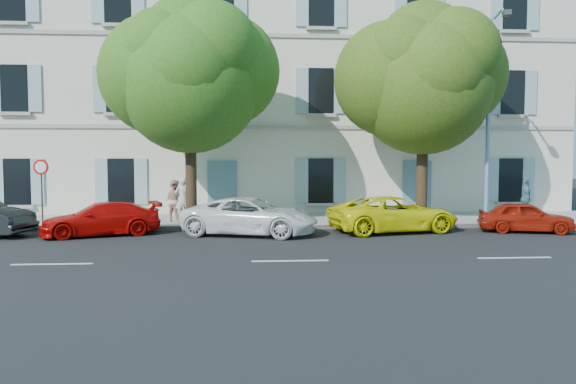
{
  "coord_description": "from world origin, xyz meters",
  "views": [
    {
      "loc": [
        -1.1,
        -18.32,
        2.72
      ],
      "look_at": [
        0.38,
        2.0,
        1.4
      ],
      "focal_mm": 35.0,
      "sensor_mm": 36.0,
      "label": 1
    }
  ],
  "objects": [
    {
      "name": "road_sign",
      "position": [
        -8.59,
        2.71,
        1.91
      ],
      "size": [
        0.56,
        0.1,
        2.44
      ],
      "color": "#383A3D",
      "rests_on": "sidewalk"
    },
    {
      "name": "car_white_coupe",
      "position": [
        -1.0,
        0.87,
        0.64
      ],
      "size": [
        5.06,
        3.38,
        1.29
      ],
      "primitive_type": "imported",
      "rotation": [
        0.0,
        0.0,
        1.28
      ],
      "color": "white",
      "rests_on": "ground"
    },
    {
      "name": "building",
      "position": [
        0.0,
        10.2,
        6.0
      ],
      "size": [
        28.0,
        7.0,
        12.0
      ],
      "primitive_type": "cube",
      "color": "beige",
      "rests_on": "ground"
    },
    {
      "name": "tree_left",
      "position": [
        -3.19,
        2.83,
        5.44
      ],
      "size": [
        5.31,
        5.31,
        8.22
      ],
      "color": "#3A2819",
      "rests_on": "sidewalk"
    },
    {
      "name": "kerb",
      "position": [
        0.0,
        2.28,
        0.08
      ],
      "size": [
        36.0,
        0.16,
        0.16
      ],
      "primitive_type": "cube",
      "color": "#9E998E",
      "rests_on": "ground"
    },
    {
      "name": "tree_right",
      "position": [
        5.72,
        3.15,
        5.4
      ],
      "size": [
        5.31,
        5.31,
        8.18
      ],
      "color": "#3A2819",
      "rests_on": "sidewalk"
    },
    {
      "name": "car_red_hatchback",
      "position": [
        8.76,
        0.82,
        0.55
      ],
      "size": [
        3.43,
        2.09,
        1.09
      ],
      "primitive_type": "imported",
      "rotation": [
        0.0,
        0.0,
        1.3
      ],
      "color": "maroon",
      "rests_on": "ground"
    },
    {
      "name": "pedestrian_c",
      "position": [
        10.06,
        3.35,
        1.01
      ],
      "size": [
        0.69,
        1.09,
        1.73
      ],
      "primitive_type": "imported",
      "rotation": [
        0.0,
        0.0,
        1.28
      ],
      "color": "teal",
      "rests_on": "sidewalk"
    },
    {
      "name": "pedestrian_a",
      "position": [
        -3.58,
        3.53,
        1.02
      ],
      "size": [
        0.71,
        0.54,
        1.75
      ],
      "primitive_type": "imported",
      "rotation": [
        0.0,
        0.0,
        3.34
      ],
      "color": "silver",
      "rests_on": "sidewalk"
    },
    {
      "name": "sidewalk",
      "position": [
        0.0,
        4.45,
        0.07
      ],
      "size": [
        36.0,
        4.5,
        0.15
      ],
      "primitive_type": "cube",
      "color": "#A09E96",
      "rests_on": "ground"
    },
    {
      "name": "street_lamp",
      "position": [
        8.2,
        2.69,
        4.6
      ],
      "size": [
        0.4,
        1.68,
        7.85
      ],
      "color": "#7293BF",
      "rests_on": "sidewalk"
    },
    {
      "name": "car_red_coupe",
      "position": [
        -6.07,
        1.1,
        0.57
      ],
      "size": [
        4.25,
        2.79,
        1.14
      ],
      "primitive_type": "imported",
      "rotation": [
        0.0,
        0.0,
        5.04
      ],
      "color": "#B50805",
      "rests_on": "ground"
    },
    {
      "name": "car_yellow_supercar",
      "position": [
        4.11,
        1.23,
        0.64
      ],
      "size": [
        4.96,
        3.08,
        1.28
      ],
      "primitive_type": "imported",
      "rotation": [
        0.0,
        0.0,
        1.79
      ],
      "color": "yellow",
      "rests_on": "ground"
    },
    {
      "name": "ground",
      "position": [
        0.0,
        0.0,
        0.0
      ],
      "size": [
        90.0,
        90.0,
        0.0
      ],
      "primitive_type": "plane",
      "color": "black"
    },
    {
      "name": "pedestrian_b",
      "position": [
        -3.95,
        3.83,
        0.97
      ],
      "size": [
        0.99,
        0.91,
        1.64
      ],
      "primitive_type": "imported",
      "rotation": [
        0.0,
        0.0,
        2.66
      ],
      "color": "tan",
      "rests_on": "sidewalk"
    }
  ]
}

